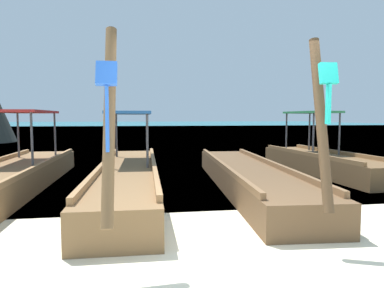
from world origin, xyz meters
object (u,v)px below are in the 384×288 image
object	(u,v)px
longtail_boat_orange_ribbon	(13,175)
longtail_boat_turquoise_ribbon	(248,177)
longtail_boat_yellow_ribbon	(323,161)
longtail_boat_blue_ribbon	(129,176)

from	to	relation	value
longtail_boat_orange_ribbon	longtail_boat_turquoise_ribbon	distance (m)	5.12
longtail_boat_orange_ribbon	longtail_boat_yellow_ribbon	bearing A→B (deg)	7.54
longtail_boat_blue_ribbon	longtail_boat_yellow_ribbon	xyz separation A→B (m)	(5.33, 1.61, 0.01)
longtail_boat_blue_ribbon	longtail_boat_yellow_ribbon	distance (m)	5.57
longtail_boat_blue_ribbon	longtail_boat_yellow_ribbon	size ratio (longest dim) A/B	1.37
longtail_boat_yellow_ribbon	longtail_boat_orange_ribbon	bearing A→B (deg)	-172.46
longtail_boat_orange_ribbon	longtail_boat_turquoise_ribbon	bearing A→B (deg)	-7.68
longtail_boat_orange_ribbon	longtail_boat_yellow_ribbon	distance (m)	7.89
longtail_boat_blue_ribbon	longtail_boat_orange_ribbon	bearing A→B (deg)	167.00
longtail_boat_turquoise_ribbon	longtail_boat_yellow_ribbon	world-z (taller)	longtail_boat_yellow_ribbon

